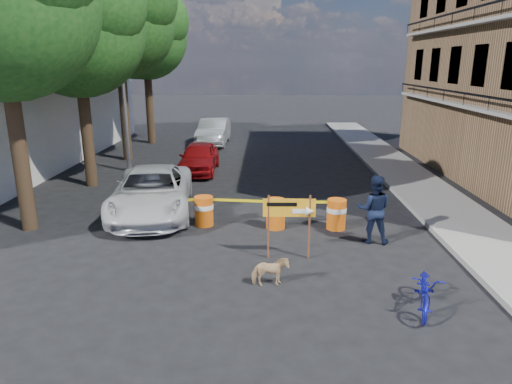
{
  "coord_description": "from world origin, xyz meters",
  "views": [
    {
      "loc": [
        0.17,
        -10.58,
        4.76
      ],
      "look_at": [
        -0.08,
        1.57,
        1.3
      ],
      "focal_mm": 32.0,
      "sensor_mm": 36.0,
      "label": 1
    }
  ],
  "objects_px": {
    "detour_sign": "(295,213)",
    "bicycle": "(428,271)",
    "barrel_far_right": "(336,214)",
    "pedestrian": "(374,209)",
    "barrel_mid_left": "(204,210)",
    "sedan_red": "(199,158)",
    "sedan_silver": "(214,131)",
    "barrel_mid_right": "(276,213)",
    "barrel_far_left": "(152,213)",
    "suv_white": "(152,192)",
    "dog": "(270,272)"
  },
  "relations": [
    {
      "from": "suv_white",
      "to": "sedan_silver",
      "type": "bearing_deg",
      "value": 80.14
    },
    {
      "from": "barrel_far_left",
      "to": "suv_white",
      "type": "height_order",
      "value": "suv_white"
    },
    {
      "from": "barrel_mid_left",
      "to": "pedestrian",
      "type": "bearing_deg",
      "value": -14.3
    },
    {
      "from": "barrel_mid_right",
      "to": "bicycle",
      "type": "bearing_deg",
      "value": -58.12
    },
    {
      "from": "barrel_mid_left",
      "to": "barrel_mid_right",
      "type": "xyz_separation_m",
      "value": [
        2.16,
        -0.2,
        0.0
      ]
    },
    {
      "from": "bicycle",
      "to": "detour_sign",
      "type": "bearing_deg",
      "value": 151.77
    },
    {
      "from": "barrel_mid_left",
      "to": "suv_white",
      "type": "height_order",
      "value": "suv_white"
    },
    {
      "from": "barrel_mid_left",
      "to": "barrel_far_right",
      "type": "xyz_separation_m",
      "value": [
        3.95,
        -0.21,
        0.0
      ]
    },
    {
      "from": "detour_sign",
      "to": "bicycle",
      "type": "xyz_separation_m",
      "value": [
        2.44,
        -2.43,
        -0.37
      ]
    },
    {
      "from": "barrel_mid_left",
      "to": "bicycle",
      "type": "height_order",
      "value": "bicycle"
    },
    {
      "from": "barrel_mid_right",
      "to": "dog",
      "type": "distance_m",
      "value": 3.67
    },
    {
      "from": "barrel_mid_right",
      "to": "barrel_far_right",
      "type": "xyz_separation_m",
      "value": [
        1.79,
        -0.01,
        0.0
      ]
    },
    {
      "from": "barrel_mid_left",
      "to": "dog",
      "type": "relative_size",
      "value": 1.13
    },
    {
      "from": "barrel_far_left",
      "to": "barrel_mid_left",
      "type": "distance_m",
      "value": 1.53
    },
    {
      "from": "detour_sign",
      "to": "suv_white",
      "type": "distance_m",
      "value": 5.62
    },
    {
      "from": "bicycle",
      "to": "barrel_far_left",
      "type": "bearing_deg",
      "value": 161.84
    },
    {
      "from": "pedestrian",
      "to": "barrel_mid_right",
      "type": "bearing_deg",
      "value": -11.02
    },
    {
      "from": "pedestrian",
      "to": "bicycle",
      "type": "distance_m",
      "value": 3.6
    },
    {
      "from": "barrel_far_right",
      "to": "suv_white",
      "type": "relative_size",
      "value": 0.17
    },
    {
      "from": "barrel_mid_left",
      "to": "sedan_red",
      "type": "bearing_deg",
      "value": 99.24
    },
    {
      "from": "sedan_red",
      "to": "pedestrian",
      "type": "bearing_deg",
      "value": -54.38
    },
    {
      "from": "sedan_silver",
      "to": "dog",
      "type": "bearing_deg",
      "value": -78.38
    },
    {
      "from": "barrel_mid_left",
      "to": "dog",
      "type": "height_order",
      "value": "barrel_mid_left"
    },
    {
      "from": "sedan_red",
      "to": "sedan_silver",
      "type": "distance_m",
      "value": 7.34
    },
    {
      "from": "detour_sign",
      "to": "dog",
      "type": "height_order",
      "value": "detour_sign"
    },
    {
      "from": "detour_sign",
      "to": "sedan_silver",
      "type": "xyz_separation_m",
      "value": [
        -3.86,
        16.67,
        -0.44
      ]
    },
    {
      "from": "detour_sign",
      "to": "suv_white",
      "type": "xyz_separation_m",
      "value": [
        -4.41,
        3.46,
        -0.47
      ]
    },
    {
      "from": "pedestrian",
      "to": "barrel_mid_left",
      "type": "bearing_deg",
      "value": -4.12
    },
    {
      "from": "pedestrian",
      "to": "suv_white",
      "type": "xyz_separation_m",
      "value": [
        -6.6,
        2.3,
        -0.21
      ]
    },
    {
      "from": "barrel_far_left",
      "to": "barrel_mid_right",
      "type": "xyz_separation_m",
      "value": [
        3.66,
        0.06,
        0.0
      ]
    },
    {
      "from": "barrel_far_left",
      "to": "suv_white",
      "type": "bearing_deg",
      "value": 103.27
    },
    {
      "from": "barrel_mid_right",
      "to": "barrel_far_left",
      "type": "bearing_deg",
      "value": -179.05
    },
    {
      "from": "sedan_silver",
      "to": "sedan_red",
      "type": "bearing_deg",
      "value": -87.34
    },
    {
      "from": "pedestrian",
      "to": "barrel_far_right",
      "type": "bearing_deg",
      "value": -40.17
    },
    {
      "from": "barrel_far_left",
      "to": "detour_sign",
      "type": "height_order",
      "value": "detour_sign"
    },
    {
      "from": "barrel_far_right",
      "to": "pedestrian",
      "type": "relative_size",
      "value": 0.48
    },
    {
      "from": "dog",
      "to": "bicycle",
      "type": "bearing_deg",
      "value": -116.77
    },
    {
      "from": "barrel_mid_left",
      "to": "sedan_silver",
      "type": "distance_m",
      "value": 14.35
    },
    {
      "from": "barrel_far_left",
      "to": "dog",
      "type": "relative_size",
      "value": 1.13
    },
    {
      "from": "bicycle",
      "to": "sedan_silver",
      "type": "distance_m",
      "value": 20.12
    },
    {
      "from": "pedestrian",
      "to": "barrel_far_left",
      "type": "bearing_deg",
      "value": 1.52
    },
    {
      "from": "bicycle",
      "to": "suv_white",
      "type": "bearing_deg",
      "value": 155.99
    },
    {
      "from": "barrel_far_right",
      "to": "sedan_red",
      "type": "bearing_deg",
      "value": 125.32
    },
    {
      "from": "suv_white",
      "to": "barrel_mid_right",
      "type": "bearing_deg",
      "value": -25.37
    },
    {
      "from": "barrel_far_left",
      "to": "suv_white",
      "type": "relative_size",
      "value": 0.17
    },
    {
      "from": "barrel_far_left",
      "to": "pedestrian",
      "type": "distance_m",
      "value": 6.38
    },
    {
      "from": "barrel_mid_right",
      "to": "pedestrian",
      "type": "bearing_deg",
      "value": -21.2
    },
    {
      "from": "barrel_mid_right",
      "to": "dog",
      "type": "height_order",
      "value": "barrel_mid_right"
    },
    {
      "from": "barrel_mid_right",
      "to": "suv_white",
      "type": "xyz_separation_m",
      "value": [
        -3.98,
        1.28,
        0.26
      ]
    },
    {
      "from": "sedan_silver",
      "to": "barrel_mid_right",
      "type": "bearing_deg",
      "value": -75.16
    }
  ]
}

